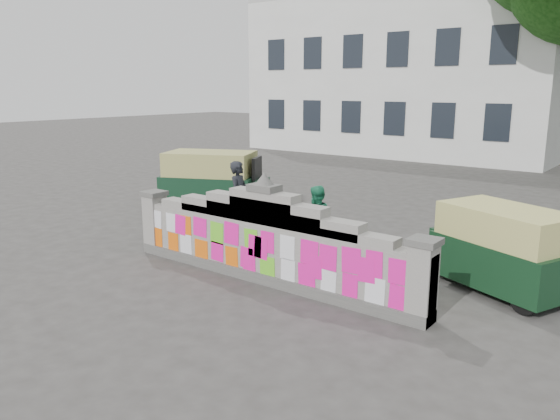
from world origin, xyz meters
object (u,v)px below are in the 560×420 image
(rickshaw_left, at_px, (213,181))
(cyclist_rider, at_px, (239,208))
(pedestrian, at_px, (316,221))
(cyclist_bike, at_px, (240,223))
(rickshaw_right, at_px, (501,248))

(rickshaw_left, bearing_deg, cyclist_rider, -60.58)
(pedestrian, bearing_deg, rickshaw_left, -108.49)
(cyclist_rider, height_order, rickshaw_left, rickshaw_left)
(cyclist_bike, relative_size, rickshaw_left, 0.58)
(cyclist_rider, distance_m, rickshaw_right, 5.55)
(cyclist_bike, bearing_deg, rickshaw_right, -101.24)
(cyclist_bike, relative_size, pedestrian, 1.23)
(cyclist_rider, bearing_deg, rickshaw_left, 36.75)
(cyclist_rider, relative_size, rickshaw_right, 0.60)
(pedestrian, distance_m, rickshaw_left, 4.98)
(cyclist_bike, height_order, rickshaw_left, rickshaw_left)
(pedestrian, height_order, rickshaw_right, pedestrian)
(cyclist_rider, xyz_separation_m, rickshaw_right, (5.52, 0.59, -0.05))
(cyclist_bike, xyz_separation_m, rickshaw_left, (-2.81, 2.04, 0.40))
(rickshaw_left, relative_size, rickshaw_right, 1.15)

